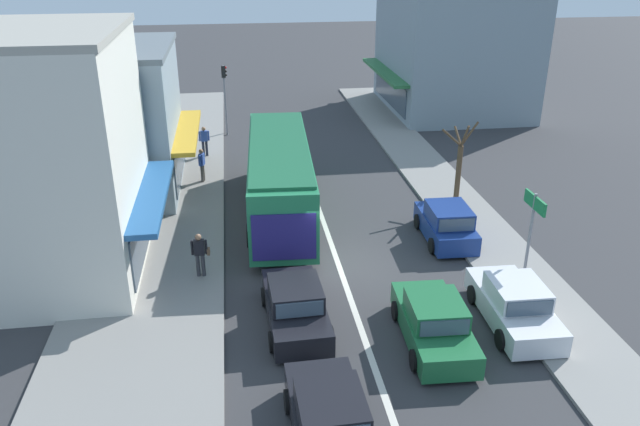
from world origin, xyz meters
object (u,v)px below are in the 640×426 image
Objects in this scene: street_tree_right at (459,166)px; pedestrian_with_handbag_near at (200,252)px; sedan_queue_far_back at (295,306)px; parked_hatchback_kerb_second at (446,224)px; sedan_behind_bus_mid at (330,422)px; city_bus at (279,174)px; directional_road_sign at (532,220)px; parked_sedan_kerb_front at (514,305)px; pedestrian_far_walker at (202,163)px; sedan_adjacent_lane_lead at (434,323)px; pedestrian_browsing_midblock at (204,139)px; traffic_light_downstreet at (225,88)px.

street_tree_right is 12.52m from pedestrian_with_handbag_near.
street_tree_right is at bearing 46.49° from sedan_queue_far_back.
parked_hatchback_kerb_second is 2.30× the size of pedestrian_with_handbag_near.
sedan_behind_bus_mid is 16.01m from street_tree_right.
directional_road_sign is at bearing -44.59° from city_bus.
parked_sedan_kerb_front is 2.61× the size of pedestrian_far_walker.
sedan_behind_bus_mid is at bearing -89.75° from city_bus.
parked_hatchback_kerb_second reaches higher than sedan_queue_far_back.
pedestrian_with_handbag_near is (-11.26, -5.44, -0.71)m from street_tree_right.
sedan_adjacent_lane_lead is at bearing -20.60° from sedan_queue_far_back.
directional_road_sign reaches higher than parked_hatchback_kerb_second.
pedestrian_browsing_midblock is at bearing 119.68° from parked_sedan_kerb_front.
sedan_adjacent_lane_lead is 2.62× the size of pedestrian_with_handbag_near.
parked_hatchback_kerb_second is 0.89× the size of traffic_light_downstreet.
pedestrian_with_handbag_near is at bearing 167.68° from directional_road_sign.
pedestrian_browsing_midblock is at bearing 100.94° from sedan_queue_far_back.
directional_road_sign is at bearing -71.94° from parked_hatchback_kerb_second.
city_bus is 12.56m from traffic_light_downstreet.
directional_road_sign is 16.27m from pedestrian_far_walker.
street_tree_right is at bearing 25.79° from pedestrian_with_handbag_near.
traffic_light_downstreet is at bearing 111.96° from parked_sedan_kerb_front.
pedestrian_with_handbag_near reaches higher than parked_hatchback_kerb_second.
parked_hatchback_kerb_second is (6.25, 10.15, 0.05)m from sedan_behind_bus_mid.
traffic_light_downstreet is 22.19m from directional_road_sign.
pedestrian_browsing_midblock is (-11.46, 7.83, -0.71)m from street_tree_right.
traffic_light_downstreet is at bearing 104.99° from sedan_adjacent_lane_lead.
parked_hatchback_kerb_second is (-0.20, 5.92, 0.05)m from parked_sedan_kerb_front.
parked_hatchback_kerb_second is at bearing 58.40° from sedan_behind_bus_mid.
street_tree_right is (1.53, 9.60, 1.11)m from parked_sedan_kerb_front.
parked_hatchback_kerb_second is at bearing 10.46° from pedestrian_with_handbag_near.
sedan_behind_bus_mid is (-3.68, -3.63, 0.00)m from sedan_adjacent_lane_lead.
pedestrian_browsing_midblock is (-9.73, 11.52, 0.36)m from parked_hatchback_kerb_second.
traffic_light_downstreet reaches higher than street_tree_right.
parked_sedan_kerb_front is 23.45m from traffic_light_downstreet.
sedan_queue_far_back is 1.13× the size of parked_hatchback_kerb_second.
pedestrian_browsing_midblock is (-3.49, 21.67, 0.40)m from sedan_behind_bus_mid.
directional_road_sign is 2.21× the size of pedestrian_browsing_midblock.
sedan_behind_bus_mid is (0.06, -13.56, -1.22)m from city_bus.
parked_sedan_kerb_front is (6.51, -9.33, -1.22)m from city_bus.
pedestrian_with_handbag_near is (-9.53, -1.76, 0.36)m from parked_hatchback_kerb_second.
traffic_light_downstreet reaches higher than pedestrian_with_handbag_near.
city_bus reaches higher than pedestrian_browsing_midblock.
directional_road_sign reaches higher than sedan_adjacent_lane_lead.
traffic_light_downstreet reaches higher than parked_sedan_kerb_front.
traffic_light_downstreet is at bearing 95.48° from sedan_queue_far_back.
city_bus is at bearing -79.78° from traffic_light_downstreet.
sedan_queue_far_back is at bearing -84.52° from traffic_light_downstreet.
parked_sedan_kerb_front is 2.61× the size of pedestrian_browsing_midblock.
sedan_adjacent_lane_lead is 23.14m from traffic_light_downstreet.
traffic_light_downstreet is at bearing 116.43° from directional_road_sign.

